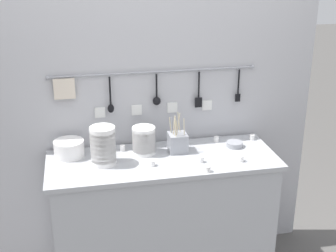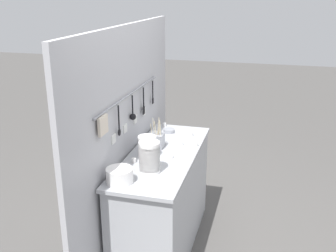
{
  "view_description": "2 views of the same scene",
  "coord_description": "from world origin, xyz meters",
  "px_view_note": "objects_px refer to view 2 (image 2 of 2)",
  "views": [
    {
      "loc": [
        -0.53,
        -2.71,
        2.23
      ],
      "look_at": [
        0.04,
        0.02,
        1.14
      ],
      "focal_mm": 50.0,
      "sensor_mm": 36.0,
      "label": 1
    },
    {
      "loc": [
        -2.99,
        -0.84,
        2.25
      ],
      "look_at": [
        0.06,
        -0.03,
        1.15
      ],
      "focal_mm": 42.0,
      "sensor_mm": 36.0,
      "label": 2
    }
  ],
  "objects_px": {
    "cup_back_right": "(171,156)",
    "cup_front_left": "(196,144)",
    "plate_stack": "(120,175)",
    "cup_beside_plates": "(164,125)",
    "bowl_stack_back_corner": "(147,147)",
    "bowl_stack_nested_right": "(149,157)",
    "cup_back_left": "(156,133)",
    "cutlery_caddy": "(157,140)",
    "cup_centre": "(134,160)",
    "steel_mixing_bowl": "(169,131)",
    "cup_by_caddy": "(181,143)",
    "cup_edge_near": "(191,134)"
  },
  "relations": [
    {
      "from": "cup_back_left",
      "to": "cup_centre",
      "type": "bearing_deg",
      "value": -178.7
    },
    {
      "from": "cup_edge_near",
      "to": "cutlery_caddy",
      "type": "bearing_deg",
      "value": 147.08
    },
    {
      "from": "bowl_stack_nested_right",
      "to": "plate_stack",
      "type": "relative_size",
      "value": 1.26
    },
    {
      "from": "cup_by_caddy",
      "to": "bowl_stack_back_corner",
      "type": "bearing_deg",
      "value": 147.76
    },
    {
      "from": "bowl_stack_nested_right",
      "to": "cup_front_left",
      "type": "bearing_deg",
      "value": -21.65
    },
    {
      "from": "cup_beside_plates",
      "to": "cup_edge_near",
      "type": "xyz_separation_m",
      "value": [
        -0.2,
        -0.32,
        0.0
      ]
    },
    {
      "from": "cup_by_caddy",
      "to": "cup_back_left",
      "type": "height_order",
      "value": "same"
    },
    {
      "from": "bowl_stack_nested_right",
      "to": "cup_centre",
      "type": "relative_size",
      "value": 6.67
    },
    {
      "from": "cup_by_caddy",
      "to": "cup_edge_near",
      "type": "bearing_deg",
      "value": -9.22
    },
    {
      "from": "cutlery_caddy",
      "to": "cup_edge_near",
      "type": "relative_size",
      "value": 7.4
    },
    {
      "from": "bowl_stack_nested_right",
      "to": "cup_by_caddy",
      "type": "bearing_deg",
      "value": -9.79
    },
    {
      "from": "cup_back_right",
      "to": "cup_beside_plates",
      "type": "distance_m",
      "value": 0.82
    },
    {
      "from": "cutlery_caddy",
      "to": "cup_back_right",
      "type": "bearing_deg",
      "value": -138.14
    },
    {
      "from": "cup_by_caddy",
      "to": "bowl_stack_nested_right",
      "type": "bearing_deg",
      "value": 170.21
    },
    {
      "from": "bowl_stack_nested_right",
      "to": "cup_edge_near",
      "type": "distance_m",
      "value": 0.88
    },
    {
      "from": "cup_centre",
      "to": "steel_mixing_bowl",
      "type": "bearing_deg",
      "value": -6.96
    },
    {
      "from": "plate_stack",
      "to": "cup_back_left",
      "type": "bearing_deg",
      "value": 1.85
    },
    {
      "from": "cup_back_left",
      "to": "cutlery_caddy",
      "type": "bearing_deg",
      "value": -161.36
    },
    {
      "from": "cup_edge_near",
      "to": "cup_beside_plates",
      "type": "bearing_deg",
      "value": 58.29
    },
    {
      "from": "steel_mixing_bowl",
      "to": "cup_back_left",
      "type": "relative_size",
      "value": 3.02
    },
    {
      "from": "cutlery_caddy",
      "to": "cup_by_caddy",
      "type": "bearing_deg",
      "value": -60.87
    },
    {
      "from": "plate_stack",
      "to": "cup_beside_plates",
      "type": "height_order",
      "value": "plate_stack"
    },
    {
      "from": "bowl_stack_back_corner",
      "to": "steel_mixing_bowl",
      "type": "xyz_separation_m",
      "value": [
        0.63,
        -0.02,
        -0.07
      ]
    },
    {
      "from": "cup_back_right",
      "to": "cup_front_left",
      "type": "height_order",
      "value": "same"
    },
    {
      "from": "steel_mixing_bowl",
      "to": "cup_edge_near",
      "type": "distance_m",
      "value": 0.23
    },
    {
      "from": "plate_stack",
      "to": "cup_beside_plates",
      "type": "bearing_deg",
      "value": 0.77
    },
    {
      "from": "cutlery_caddy",
      "to": "plate_stack",
      "type": "bearing_deg",
      "value": 174.41
    },
    {
      "from": "cup_by_caddy",
      "to": "plate_stack",
      "type": "bearing_deg",
      "value": 162.14
    },
    {
      "from": "plate_stack",
      "to": "cup_back_right",
      "type": "height_order",
      "value": "plate_stack"
    },
    {
      "from": "bowl_stack_back_corner",
      "to": "bowl_stack_nested_right",
      "type": "xyz_separation_m",
      "value": [
        -0.28,
        -0.11,
        0.03
      ]
    },
    {
      "from": "plate_stack",
      "to": "cutlery_caddy",
      "type": "xyz_separation_m",
      "value": [
        0.71,
        -0.07,
        0.01
      ]
    },
    {
      "from": "cup_beside_plates",
      "to": "cup_front_left",
      "type": "bearing_deg",
      "value": -137.01
    },
    {
      "from": "plate_stack",
      "to": "cup_centre",
      "type": "distance_m",
      "value": 0.35
    },
    {
      "from": "cup_back_left",
      "to": "cup_beside_plates",
      "type": "bearing_deg",
      "value": -3.42
    },
    {
      "from": "bowl_stack_nested_right",
      "to": "cup_edge_near",
      "type": "xyz_separation_m",
      "value": [
        0.87,
        -0.15,
        -0.11
      ]
    },
    {
      "from": "bowl_stack_back_corner",
      "to": "cup_front_left",
      "type": "height_order",
      "value": "bowl_stack_back_corner"
    },
    {
      "from": "steel_mixing_bowl",
      "to": "cup_front_left",
      "type": "bearing_deg",
      "value": -131.28
    },
    {
      "from": "steel_mixing_bowl",
      "to": "cup_by_caddy",
      "type": "bearing_deg",
      "value": -147.18
    },
    {
      "from": "cup_back_right",
      "to": "cup_back_left",
      "type": "xyz_separation_m",
      "value": [
        0.51,
        0.29,
        0.0
      ]
    },
    {
      "from": "steel_mixing_bowl",
      "to": "cup_centre",
      "type": "height_order",
      "value": "cup_centre"
    },
    {
      "from": "cup_front_left",
      "to": "cup_beside_plates",
      "type": "bearing_deg",
      "value": 42.99
    },
    {
      "from": "cup_beside_plates",
      "to": "cup_back_left",
      "type": "relative_size",
      "value": 1.0
    },
    {
      "from": "plate_stack",
      "to": "bowl_stack_back_corner",
      "type": "bearing_deg",
      "value": -6.33
    },
    {
      "from": "bowl_stack_nested_right",
      "to": "cup_back_right",
      "type": "distance_m",
      "value": 0.33
    },
    {
      "from": "cup_back_right",
      "to": "cup_centre",
      "type": "height_order",
      "value": "same"
    },
    {
      "from": "steel_mixing_bowl",
      "to": "cup_centre",
      "type": "xyz_separation_m",
      "value": [
        -0.76,
        0.09,
        0.0
      ]
    },
    {
      "from": "cup_by_caddy",
      "to": "cup_edge_near",
      "type": "height_order",
      "value": "same"
    },
    {
      "from": "cup_back_right",
      "to": "cup_centre",
      "type": "bearing_deg",
      "value": 120.05
    },
    {
      "from": "bowl_stack_back_corner",
      "to": "cup_centre",
      "type": "height_order",
      "value": "bowl_stack_back_corner"
    },
    {
      "from": "plate_stack",
      "to": "cutlery_caddy",
      "type": "bearing_deg",
      "value": -5.59
    }
  ]
}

